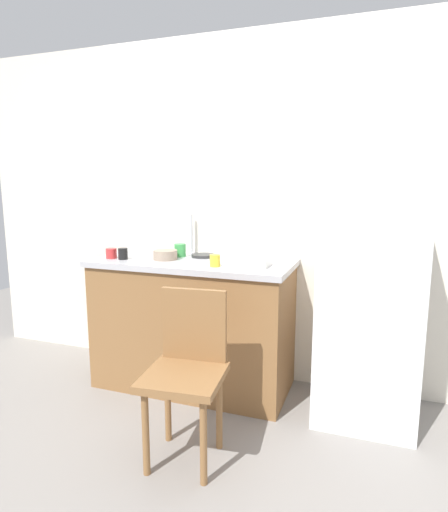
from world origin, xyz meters
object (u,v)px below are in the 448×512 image
chair (187,367)px  dish_tray (248,262)px  hotplate (203,256)px  cup_yellow (215,261)px  cup_black (123,254)px  refrigerator (369,312)px  cup_red (111,253)px  cup_green (180,250)px  terracotta_bowl (165,255)px

chair → dish_tray: size_ratio=3.18×
hotplate → cup_yellow: cup_yellow is taller
cup_black → cup_yellow: cup_black is taller
dish_tray → cup_black: cup_black is taller
cup_black → dish_tray: bearing=5.2°
dish_tray → cup_yellow: bearing=-151.3°
refrigerator → cup_black: refrigerator is taller
cup_yellow → hotplate: bearing=124.5°
refrigerator → chair: bearing=-139.4°
cup_black → cup_red: size_ratio=1.03×
hotplate → cup_red: bearing=-155.6°
chair → dish_tray: (0.12, 0.70, 0.45)m
refrigerator → cup_red: 1.78m
chair → cup_black: 1.09m
hotplate → cup_yellow: 0.36m
cup_yellow → cup_green: cup_green is taller
refrigerator → cup_green: refrigerator is taller
terracotta_bowl → cup_yellow: (0.42, -0.12, 0.01)m
terracotta_bowl → cup_yellow: cup_yellow is taller
chair → cup_green: (-0.44, 0.85, 0.47)m
chair → cup_green: cup_green is taller
cup_yellow → cup_green: size_ratio=0.82×
refrigerator → hotplate: size_ratio=7.86×
cup_yellow → dish_tray: bearing=28.7°
chair → hotplate: hotplate is taller
refrigerator → cup_black: (-1.65, -0.14, 0.29)m
cup_yellow → cup_red: 0.80m
hotplate → cup_black: size_ratio=2.17×
dish_tray → terracotta_bowl: 0.61m
refrigerator → dish_tray: size_ratio=4.77×
refrigerator → cup_red: (-1.75, -0.13, 0.29)m
chair → cup_black: size_ratio=11.36×
chair → dish_tray: 0.84m
terracotta_bowl → cup_green: size_ratio=1.79×
hotplate → refrigerator: bearing=-6.8°
terracotta_bowl → cup_yellow: size_ratio=2.18×
refrigerator → cup_red: refrigerator is taller
hotplate → cup_red: (-0.59, -0.27, 0.03)m
dish_tray → cup_red: 0.99m
cup_black → chair: bearing=-38.7°
cup_green → cup_red: size_ratio=1.23×
terracotta_bowl → hotplate: size_ratio=0.98×
hotplate → chair: bearing=-72.9°
cup_yellow → terracotta_bowl: bearing=164.4°
chair → cup_yellow: bearing=90.9°
chair → hotplate: 1.03m
dish_tray → cup_green: cup_green is taller
dish_tray → chair: bearing=-99.8°
terracotta_bowl → refrigerator: bearing=1.9°
refrigerator → cup_green: 1.35m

